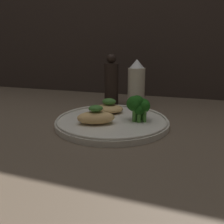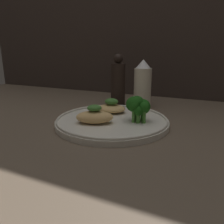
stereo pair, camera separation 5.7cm
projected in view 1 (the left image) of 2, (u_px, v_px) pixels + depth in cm
name	position (u px, v px, depth cm)	size (l,w,h in cm)	color
ground_plane	(112.00, 126.00, 58.06)	(180.00, 180.00, 1.00)	brown
plate	(112.00, 121.00, 57.66)	(29.58, 29.58, 2.00)	silver
grilled_meat_front	(96.00, 117.00, 53.64)	(10.48, 8.25, 4.71)	tan
grilled_meat_middle	(109.00, 107.00, 63.70)	(8.52, 6.72, 4.21)	tan
broccoli_bunch	(138.00, 105.00, 55.52)	(6.10, 5.58, 6.50)	#4C8E38
sauce_bottle	(136.00, 84.00, 75.21)	(5.88, 5.88, 16.24)	beige
pepper_grinder	(111.00, 82.00, 77.92)	(5.04, 5.04, 17.99)	black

